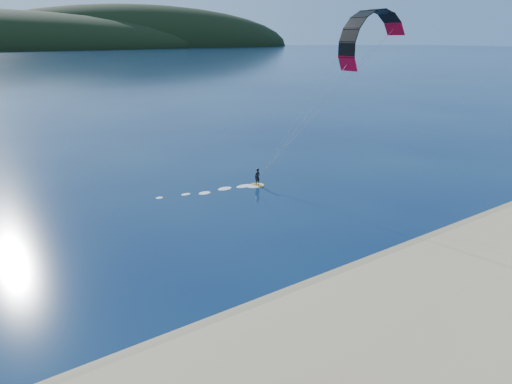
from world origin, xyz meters
The scene contains 3 objects.
ground centered at (0.00, 0.00, 0.00)m, with size 1800.00×1800.00×0.00m, color #08163E.
wet_sand centered at (0.00, 4.50, 0.05)m, with size 220.00×2.50×0.10m.
kitesurfer_near centered at (20.52, 17.74, 13.19)m, with size 24.11×8.64×17.71m.
Camera 1 is at (-11.83, -12.09, 14.62)m, focal length 29.68 mm.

